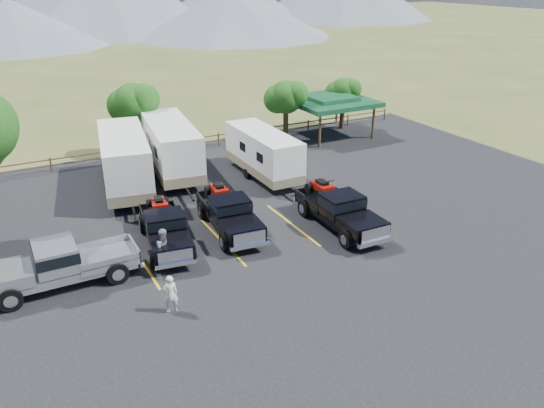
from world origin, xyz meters
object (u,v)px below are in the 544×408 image
pavilion (330,101)px  trailer_right (263,154)px  rig_center (229,212)px  person_b (165,249)px  person_a (170,294)px  pickup_silver (61,264)px  trailer_left (125,162)px  rig_left (165,227)px  rig_right (339,209)px  trailer_center (171,148)px

pavilion → trailer_right: (-9.10, -6.06, -1.18)m
rig_center → person_b: 4.66m
trailer_right → person_a: bearing=-130.8°
pavilion → trailer_right: 10.99m
person_a → trailer_right: bearing=-126.6°
pickup_silver → pavilion: bearing=120.9°
pavilion → rig_center: 18.55m
rig_center → trailer_left: 8.49m
rig_left → pickup_silver: bearing=-155.2°
rig_right → person_a: 10.55m
rig_left → trailer_right: size_ratio=0.71×
pickup_silver → rig_center: bearing=100.2°
rig_left → person_a: bearing=-96.9°
person_a → trailer_center: bearing=-104.3°
trailer_left → trailer_center: 3.49m
rig_right → trailer_center: (-5.09, 11.41, 0.79)m
rig_left → trailer_left: bearing=97.8°
rig_right → person_a: bearing=-161.1°
rig_center → trailer_left: (-3.25, 7.80, 0.84)m
rig_center → person_b: size_ratio=3.21×
pavilion → trailer_center: 14.42m
rig_right → trailer_center: 12.52m
pavilion → trailer_right: pavilion is taller
pavilion → trailer_right: bearing=-146.3°
pavilion → rig_left: (-17.52, -12.00, -1.81)m
person_a → person_b: 3.42m
trailer_center → pickup_silver: (-8.34, -10.50, -0.79)m
rig_center → person_a: bearing=-126.0°
rig_left → rig_right: (8.52, -2.32, 0.07)m
trailer_right → rig_center: bearing=-130.2°
pickup_silver → person_b: size_ratio=3.35×
pavilion → rig_right: size_ratio=0.98×
trailer_center → person_b: bearing=-102.8°
rig_right → pickup_silver: (-13.44, 0.91, 0.00)m
rig_left → person_a: 5.69m
trailer_right → person_a: 15.17m
pavilion → person_a: bearing=-137.5°
rig_right → person_a: rig_right is taller
pavilion → trailer_right: size_ratio=0.72×
rig_left → trailer_center: (3.42, 9.09, 0.86)m
rig_right → trailer_left: bearing=130.9°
rig_right → trailer_right: trailer_right is taller
rig_center → pickup_silver: rig_center is taller
trailer_right → person_a: (-9.97, -11.41, -0.75)m
pickup_silver → person_b: 4.31m
pickup_silver → trailer_left: bearing=151.4°
pavilion → person_b: 23.13m
rig_right → pickup_silver: size_ratio=0.98×
trailer_right → rig_left: bearing=-144.4°
pavilion → person_b: pavilion is taller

